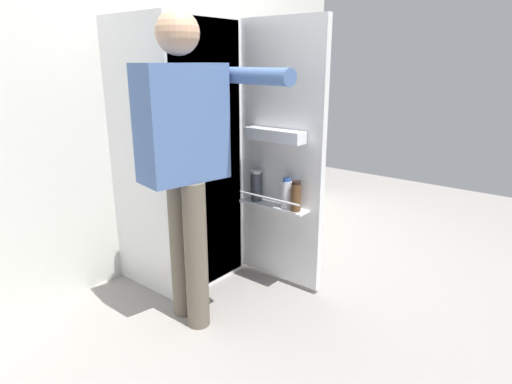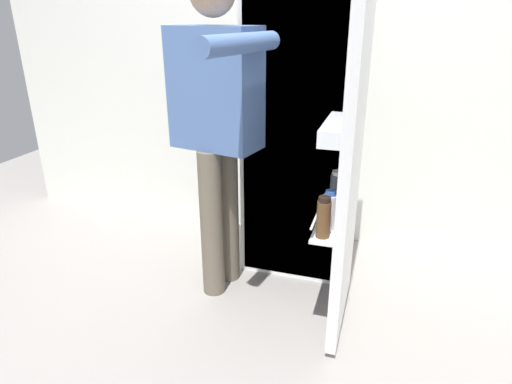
{
  "view_description": "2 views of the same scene",
  "coord_description": "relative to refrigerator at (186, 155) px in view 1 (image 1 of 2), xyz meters",
  "views": [
    {
      "loc": [
        -1.78,
        -1.54,
        1.37
      ],
      "look_at": [
        0.0,
        -0.1,
        0.69
      ],
      "focal_mm": 30.49,
      "sensor_mm": 36.0,
      "label": 1
    },
    {
      "loc": [
        0.46,
        -1.87,
        1.41
      ],
      "look_at": [
        -0.1,
        -0.09,
        0.65
      ],
      "focal_mm": 30.68,
      "sensor_mm": 36.0,
      "label": 2
    }
  ],
  "objects": [
    {
      "name": "person",
      "position": [
        -0.37,
        -0.41,
        0.15
      ],
      "size": [
        0.54,
        0.78,
        1.61
      ],
      "color": "#665B4C",
      "rests_on": "ground_plane"
    },
    {
      "name": "ground_plane",
      "position": [
        -0.03,
        -0.48,
        -0.81
      ],
      "size": [
        6.61,
        6.61,
        0.0
      ],
      "primitive_type": "plane",
      "color": "gray"
    },
    {
      "name": "refrigerator",
      "position": [
        0.0,
        0.0,
        0.0
      ],
      "size": [
        0.64,
        1.15,
        1.63
      ],
      "color": "white",
      "rests_on": "ground_plane"
    },
    {
      "name": "kitchen_wall",
      "position": [
        -0.03,
        0.38,
        0.51
      ],
      "size": [
        4.4,
        0.1,
        2.64
      ],
      "primitive_type": "cube",
      "color": "silver",
      "rests_on": "ground_plane"
    }
  ]
}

